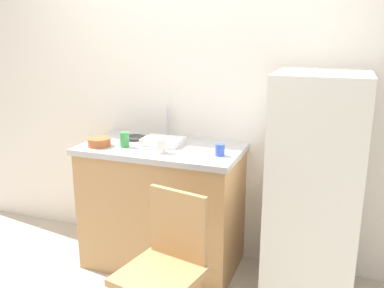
{
  "coord_description": "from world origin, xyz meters",
  "views": [
    {
      "loc": [
        1.11,
        -1.99,
        1.73
      ],
      "look_at": [
        0.16,
        0.6,
        0.98
      ],
      "focal_mm": 39.3,
      "sensor_mm": 36.0,
      "label": 1
    }
  ],
  "objects_px": {
    "chair": "(166,266)",
    "hotplate": "(134,138)",
    "dish_tray": "(163,141)",
    "cup_green": "(125,140)",
    "refrigerator": "(315,189)",
    "cup_blue": "(220,150)",
    "terracotta_bowl": "(99,142)",
    "cup_white": "(161,146)"
  },
  "relations": [
    {
      "from": "refrigerator",
      "to": "chair",
      "type": "distance_m",
      "value": 1.08
    },
    {
      "from": "terracotta_bowl",
      "to": "cup_green",
      "type": "relative_size",
      "value": 1.51
    },
    {
      "from": "refrigerator",
      "to": "cup_blue",
      "type": "distance_m",
      "value": 0.65
    },
    {
      "from": "chair",
      "to": "refrigerator",
      "type": "bearing_deg",
      "value": 60.38
    },
    {
      "from": "terracotta_bowl",
      "to": "cup_green",
      "type": "height_order",
      "value": "cup_green"
    },
    {
      "from": "cup_green",
      "to": "cup_blue",
      "type": "bearing_deg",
      "value": 2.29
    },
    {
      "from": "chair",
      "to": "cup_white",
      "type": "relative_size",
      "value": 9.01
    },
    {
      "from": "cup_green",
      "to": "cup_white",
      "type": "bearing_deg",
      "value": -8.2
    },
    {
      "from": "chair",
      "to": "dish_tray",
      "type": "bearing_deg",
      "value": 126.43
    },
    {
      "from": "hotplate",
      "to": "refrigerator",
      "type": "bearing_deg",
      "value": -4.95
    },
    {
      "from": "hotplate",
      "to": "cup_white",
      "type": "relative_size",
      "value": 1.72
    },
    {
      "from": "hotplate",
      "to": "cup_green",
      "type": "xyz_separation_m",
      "value": [
        0.04,
        -0.22,
        0.04
      ]
    },
    {
      "from": "dish_tray",
      "to": "cup_blue",
      "type": "xyz_separation_m",
      "value": [
        0.46,
        -0.12,
        0.02
      ]
    },
    {
      "from": "cup_white",
      "to": "dish_tray",
      "type": "bearing_deg",
      "value": 110.06
    },
    {
      "from": "terracotta_bowl",
      "to": "cup_white",
      "type": "xyz_separation_m",
      "value": [
        0.48,
        0.0,
        0.02
      ]
    },
    {
      "from": "terracotta_bowl",
      "to": "hotplate",
      "type": "relative_size",
      "value": 0.95
    },
    {
      "from": "refrigerator",
      "to": "cup_blue",
      "type": "bearing_deg",
      "value": -173.04
    },
    {
      "from": "cup_green",
      "to": "hotplate",
      "type": "bearing_deg",
      "value": 99.95
    },
    {
      "from": "refrigerator",
      "to": "cup_white",
      "type": "distance_m",
      "value": 1.04
    },
    {
      "from": "refrigerator",
      "to": "dish_tray",
      "type": "height_order",
      "value": "refrigerator"
    },
    {
      "from": "refrigerator",
      "to": "dish_tray",
      "type": "relative_size",
      "value": 5.32
    },
    {
      "from": "refrigerator",
      "to": "cup_green",
      "type": "distance_m",
      "value": 1.33
    },
    {
      "from": "cup_blue",
      "to": "cup_green",
      "type": "xyz_separation_m",
      "value": [
        -0.69,
        -0.03,
        0.01
      ]
    },
    {
      "from": "terracotta_bowl",
      "to": "cup_blue",
      "type": "height_order",
      "value": "cup_blue"
    },
    {
      "from": "chair",
      "to": "dish_tray",
      "type": "height_order",
      "value": "dish_tray"
    },
    {
      "from": "hotplate",
      "to": "cup_blue",
      "type": "height_order",
      "value": "cup_blue"
    },
    {
      "from": "refrigerator",
      "to": "chair",
      "type": "xyz_separation_m",
      "value": [
        -0.7,
        -0.79,
        -0.25
      ]
    },
    {
      "from": "dish_tray",
      "to": "cup_white",
      "type": "height_order",
      "value": "cup_white"
    },
    {
      "from": "cup_white",
      "to": "chair",
      "type": "bearing_deg",
      "value": -64.22
    },
    {
      "from": "refrigerator",
      "to": "chair",
      "type": "bearing_deg",
      "value": -131.53
    },
    {
      "from": "terracotta_bowl",
      "to": "cup_blue",
      "type": "xyz_separation_m",
      "value": [
        0.87,
        0.07,
        0.01
      ]
    },
    {
      "from": "cup_blue",
      "to": "refrigerator",
      "type": "bearing_deg",
      "value": 6.96
    },
    {
      "from": "chair",
      "to": "hotplate",
      "type": "xyz_separation_m",
      "value": [
        -0.65,
        0.9,
        0.44
      ]
    },
    {
      "from": "cup_green",
      "to": "dish_tray",
      "type": "bearing_deg",
      "value": 32.92
    },
    {
      "from": "chair",
      "to": "hotplate",
      "type": "relative_size",
      "value": 5.24
    },
    {
      "from": "refrigerator",
      "to": "cup_blue",
      "type": "height_order",
      "value": "refrigerator"
    },
    {
      "from": "terracotta_bowl",
      "to": "cup_white",
      "type": "distance_m",
      "value": 0.48
    },
    {
      "from": "chair",
      "to": "hotplate",
      "type": "bearing_deg",
      "value": 137.52
    },
    {
      "from": "terracotta_bowl",
      "to": "cup_green",
      "type": "bearing_deg",
      "value": 13.63
    },
    {
      "from": "chair",
      "to": "cup_white",
      "type": "height_order",
      "value": "cup_white"
    },
    {
      "from": "hotplate",
      "to": "cup_white",
      "type": "distance_m",
      "value": 0.43
    },
    {
      "from": "refrigerator",
      "to": "cup_green",
      "type": "bearing_deg",
      "value": -175.51
    }
  ]
}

